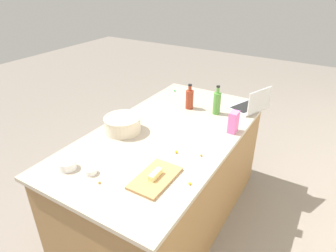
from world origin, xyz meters
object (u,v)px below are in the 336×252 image
(bottle_olive, at_px, (217,103))
(mixing_bowl_large, at_px, (123,124))
(butter_stick_left, at_px, (155,174))
(ramekin_medium, at_px, (91,171))
(bottle_soy, at_px, (190,99))
(candy_bag, at_px, (233,122))
(laptop, at_px, (251,105))
(cutting_board, at_px, (155,178))
(ramekin_small, at_px, (67,165))

(bottle_olive, bearing_deg, mixing_bowl_large, -36.36)
(butter_stick_left, height_order, ramekin_medium, butter_stick_left)
(mixing_bowl_large, relative_size, ramekin_medium, 3.97)
(bottle_olive, distance_m, ramekin_medium, 1.25)
(bottle_soy, relative_size, candy_bag, 1.35)
(butter_stick_left, bearing_deg, bottle_olive, -177.49)
(laptop, bearing_deg, cutting_board, -8.65)
(laptop, height_order, cutting_board, laptop)
(bottle_olive, height_order, butter_stick_left, bottle_olive)
(bottle_soy, xyz_separation_m, candy_bag, (0.22, 0.49, -0.01))
(ramekin_small, bearing_deg, ramekin_medium, 103.23)
(mixing_bowl_large, relative_size, candy_bag, 1.68)
(laptop, distance_m, butter_stick_left, 1.28)
(cutting_board, height_order, ramekin_medium, ramekin_medium)
(bottle_olive, relative_size, cutting_board, 0.77)
(bottle_olive, relative_size, ramekin_small, 2.36)
(bottle_soy, bearing_deg, bottle_olive, 94.90)
(mixing_bowl_large, relative_size, butter_stick_left, 2.60)
(ramekin_small, height_order, candy_bag, candy_bag)
(laptop, distance_m, ramekin_small, 1.64)
(bottle_olive, distance_m, butter_stick_left, 1.04)
(bottle_olive, distance_m, bottle_soy, 0.25)
(laptop, height_order, mixing_bowl_large, laptop)
(cutting_board, xyz_separation_m, candy_bag, (-0.80, 0.19, 0.08))
(bottle_soy, relative_size, butter_stick_left, 2.09)
(cutting_board, bearing_deg, bottle_olive, -177.49)
(mixing_bowl_large, xyz_separation_m, bottle_soy, (-0.65, 0.24, 0.03))
(cutting_board, bearing_deg, butter_stick_left, 180.00)
(ramekin_medium, bearing_deg, ramekin_small, -76.77)
(butter_stick_left, relative_size, ramekin_medium, 1.52)
(ramekin_small, bearing_deg, candy_bag, 143.86)
(bottle_soy, relative_size, ramekin_small, 2.10)
(bottle_olive, xyz_separation_m, ramekin_small, (1.24, -0.49, -0.08))
(bottle_soy, height_order, ramekin_medium, bottle_soy)
(candy_bag, bearing_deg, laptop, -179.98)
(laptop, relative_size, ramekin_small, 3.37)
(laptop, relative_size, butter_stick_left, 3.35)
(bottle_soy, distance_m, butter_stick_left, 1.06)
(cutting_board, xyz_separation_m, butter_stick_left, (-0.00, 0.00, 0.03))
(ramekin_medium, bearing_deg, bottle_soy, 176.45)
(ramekin_small, relative_size, candy_bag, 0.64)
(laptop, bearing_deg, bottle_soy, -62.92)
(butter_stick_left, bearing_deg, ramekin_medium, -66.53)
(laptop, xyz_separation_m, candy_bag, (0.47, 0.00, 0.04))
(laptop, xyz_separation_m, ramekin_medium, (1.43, -0.57, -0.03))
(ramekin_small, bearing_deg, butter_stick_left, 110.47)
(mixing_bowl_large, distance_m, bottle_soy, 0.70)
(ramekin_small, bearing_deg, laptop, 153.57)
(laptop, relative_size, candy_bag, 2.17)
(laptop, distance_m, cutting_board, 1.28)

